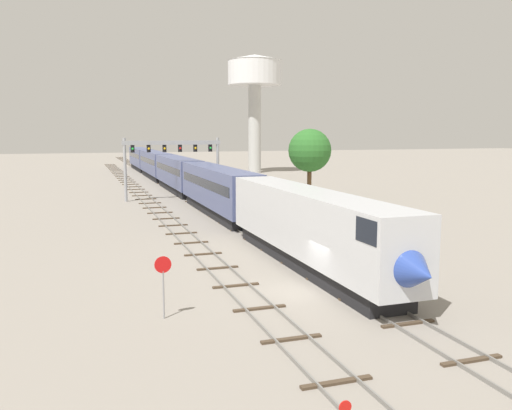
{
  "coord_description": "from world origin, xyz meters",
  "views": [
    {
      "loc": [
        -11.43,
        -25.21,
        8.36
      ],
      "look_at": [
        1.0,
        12.0,
        3.0
      ],
      "focal_mm": 37.58,
      "sensor_mm": 36.0,
      "label": 1
    }
  ],
  "objects_px": {
    "passenger_train": "(177,173)",
    "water_tower": "(255,78)",
    "stop_sign": "(163,278)",
    "trackside_tree_left": "(310,151)",
    "signal_gantry": "(172,154)"
  },
  "relations": [
    {
      "from": "water_tower",
      "to": "trackside_tree_left",
      "type": "distance_m",
      "value": 45.13
    },
    {
      "from": "water_tower",
      "to": "stop_sign",
      "type": "distance_m",
      "value": 89.29
    },
    {
      "from": "signal_gantry",
      "to": "water_tower",
      "type": "xyz_separation_m",
      "value": [
        23.65,
        39.19,
        13.44
      ]
    },
    {
      "from": "passenger_train",
      "to": "stop_sign",
      "type": "xyz_separation_m",
      "value": [
        -10.0,
        -52.4,
        -0.74
      ]
    },
    {
      "from": "stop_sign",
      "to": "trackside_tree_left",
      "type": "distance_m",
      "value": 46.43
    },
    {
      "from": "passenger_train",
      "to": "water_tower",
      "type": "xyz_separation_m",
      "value": [
        21.4,
        29.39,
        16.5
      ]
    },
    {
      "from": "signal_gantry",
      "to": "trackside_tree_left",
      "type": "distance_m",
      "value": 17.24
    },
    {
      "from": "water_tower",
      "to": "trackside_tree_left",
      "type": "relative_size",
      "value": 2.72
    },
    {
      "from": "passenger_train",
      "to": "trackside_tree_left",
      "type": "xyz_separation_m",
      "value": [
        14.63,
        -13.26,
        3.4
      ]
    },
    {
      "from": "signal_gantry",
      "to": "passenger_train",
      "type": "bearing_deg",
      "value": 77.06
    },
    {
      "from": "stop_sign",
      "to": "trackside_tree_left",
      "type": "height_order",
      "value": "trackside_tree_left"
    },
    {
      "from": "signal_gantry",
      "to": "water_tower",
      "type": "bearing_deg",
      "value": 58.89
    },
    {
      "from": "passenger_train",
      "to": "water_tower",
      "type": "distance_m",
      "value": 39.92
    },
    {
      "from": "water_tower",
      "to": "trackside_tree_left",
      "type": "bearing_deg",
      "value": -99.01
    },
    {
      "from": "passenger_train",
      "to": "water_tower",
      "type": "bearing_deg",
      "value": 53.95
    }
  ]
}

